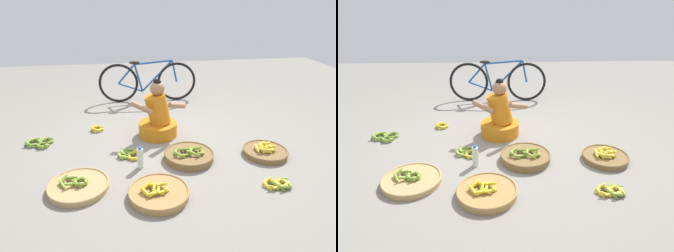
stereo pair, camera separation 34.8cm
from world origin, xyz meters
TOP-DOWN VIEW (x-y plane):
  - ground_plane at (0.00, 0.00)m, footprint 10.00×10.00m
  - vendor_woman_front at (-0.06, 0.30)m, footprint 0.74×0.52m
  - bicycle_leaning at (-0.07, 1.73)m, footprint 1.70×0.09m
  - banana_basket_near_vendor at (1.14, -0.43)m, footprint 0.53×0.53m
  - banana_basket_front_left at (-0.22, -1.04)m, footprint 0.59×0.59m
  - banana_basket_front_center at (0.22, -0.40)m, footprint 0.58×0.58m
  - banana_basket_near_bicycle at (-0.99, -0.81)m, footprint 0.60×0.60m
  - loose_bananas_back_left at (-0.89, 0.57)m, footprint 0.21×0.21m
  - loose_bananas_mid_right at (-1.60, 0.24)m, footprint 0.37×0.31m
  - loose_bananas_back_right at (1.00, -1.06)m, footprint 0.30×0.23m
  - loose_bananas_front_right at (-0.48, -0.24)m, footprint 0.32×0.30m
  - water_bottle at (-0.35, -0.50)m, footprint 0.07×0.07m

SIDE VIEW (x-z plane):
  - ground_plane at x=0.00m, z-range 0.00..0.00m
  - loose_bananas_front_right at x=-0.48m, z-range -0.02..0.07m
  - loose_bananas_back_right at x=1.00m, z-range -0.01..0.07m
  - loose_bananas_back_left at x=-0.89m, z-range -0.01..0.07m
  - loose_bananas_mid_right at x=-1.60m, z-range -0.02..0.08m
  - banana_basket_near_bicycle at x=-0.99m, z-range -0.03..0.10m
  - banana_basket_front_left at x=-0.22m, z-range -0.02..0.11m
  - banana_basket_near_vendor at x=1.14m, z-range -0.03..0.12m
  - banana_basket_front_center at x=0.22m, z-range -0.03..0.13m
  - water_bottle at x=-0.35m, z-range -0.01..0.25m
  - vendor_woman_front at x=-0.06m, z-range -0.14..0.65m
  - bicycle_leaning at x=-0.07m, z-range -0.01..0.73m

